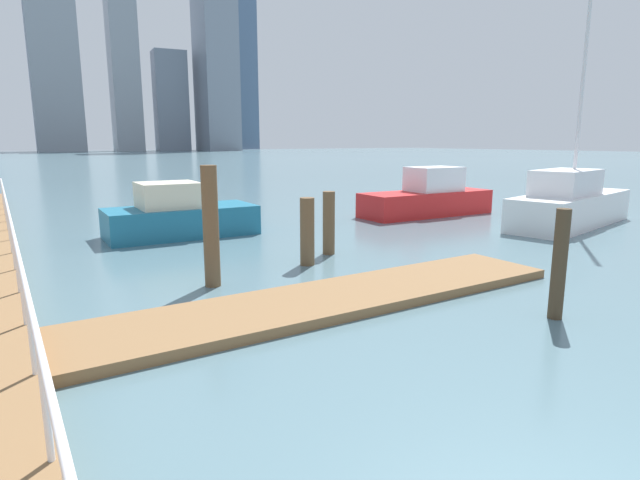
% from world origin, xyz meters
% --- Properties ---
extents(ground_plane, '(300.00, 300.00, 0.00)m').
position_xyz_m(ground_plane, '(0.00, 20.00, 0.00)').
color(ground_plane, slate).
extents(floating_dock, '(10.41, 2.00, 0.18)m').
position_xyz_m(floating_dock, '(1.71, 7.26, 0.09)').
color(floating_dock, olive).
rests_on(floating_dock, ground_plane).
extents(boardwalk_railing, '(0.06, 30.62, 1.08)m').
position_xyz_m(boardwalk_railing, '(-3.15, 9.73, 1.26)').
color(boardwalk_railing, white).
rests_on(boardwalk_railing, boardwalk).
extents(dock_piling_1, '(0.36, 0.36, 1.67)m').
position_xyz_m(dock_piling_1, '(3.03, 10.15, 0.84)').
color(dock_piling_1, brown).
rests_on(dock_piling_1, ground_plane).
extents(dock_piling_2, '(0.33, 0.33, 2.55)m').
position_xyz_m(dock_piling_2, '(0.37, 9.61, 1.27)').
color(dock_piling_2, brown).
rests_on(dock_piling_2, ground_plane).
extents(dock_piling_4, '(0.33, 0.33, 1.71)m').
position_xyz_m(dock_piling_4, '(4.15, 10.91, 0.85)').
color(dock_piling_4, brown).
rests_on(dock_piling_4, ground_plane).
extents(dock_piling_5, '(0.24, 0.24, 1.92)m').
position_xyz_m(dock_piling_5, '(4.67, 4.52, 0.96)').
color(dock_piling_5, '#473826').
rests_on(dock_piling_5, ground_plane).
extents(moored_boat_1, '(4.71, 2.20, 1.74)m').
position_xyz_m(moored_boat_1, '(1.54, 15.72, 0.65)').
color(moored_boat_1, '#1E6B8C').
rests_on(moored_boat_1, ground_plane).
extents(moored_boat_2, '(5.83, 2.02, 1.97)m').
position_xyz_m(moored_boat_2, '(11.70, 14.95, 0.72)').
color(moored_boat_2, red).
rests_on(moored_boat_2, ground_plane).
extents(moored_boat_3, '(6.96, 3.27, 9.73)m').
position_xyz_m(moored_boat_3, '(14.04, 10.18, 0.82)').
color(moored_boat_3, white).
rests_on(moored_boat_3, ground_plane).
extents(skyline_tower_4, '(7.94, 8.48, 48.73)m').
position_xyz_m(skyline_tower_4, '(31.35, 161.39, 24.37)').
color(skyline_tower_4, '#8C939E').
rests_on(skyline_tower_4, ground_plane).
extents(skyline_tower_5, '(10.13, 8.39, 29.36)m').
position_xyz_m(skyline_tower_5, '(43.92, 159.18, 14.68)').
color(skyline_tower_5, slate).
rests_on(skyline_tower_5, ground_plane).
extents(skyline_tower_6, '(10.71, 14.08, 75.40)m').
position_xyz_m(skyline_tower_6, '(56.85, 154.49, 37.70)').
color(skyline_tower_6, gray).
rests_on(skyline_tower_6, ground_plane).
extents(skyline_tower_7, '(11.52, 8.99, 69.18)m').
position_xyz_m(skyline_tower_7, '(74.31, 176.70, 34.59)').
color(skyline_tower_7, slate).
rests_on(skyline_tower_7, ground_plane).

